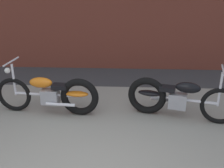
{
  "coord_description": "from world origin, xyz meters",
  "views": [
    {
      "loc": [
        0.52,
        -2.5,
        2.4
      ],
      "look_at": [
        0.3,
        1.75,
        0.75
      ],
      "focal_mm": 42.92,
      "sensor_mm": 36.0,
      "label": 1
    }
  ],
  "objects": [
    {
      "name": "sidewalk_slab",
      "position": [
        0.0,
        1.75,
        0.0
      ],
      "size": [
        36.0,
        3.5,
        0.01
      ],
      "primitive_type": "cube",
      "color": "gray",
      "rests_on": "ground"
    },
    {
      "name": "motorcycle_orange",
      "position": [
        -0.81,
        2.08,
        0.4
      ],
      "size": [
        2.01,
        0.58,
        1.03
      ],
      "rotation": [
        0.0,
        0.0,
        3.06
      ],
      "color": "black",
      "rests_on": "ground"
    },
    {
      "name": "motorcycle_black",
      "position": [
        1.42,
        2.04,
        0.4
      ],
      "size": [
        1.96,
        0.77,
        1.03
      ],
      "rotation": [
        0.0,
        0.0,
        -0.26
      ],
      "color": "black",
      "rests_on": "ground"
    }
  ]
}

